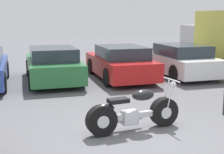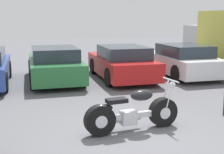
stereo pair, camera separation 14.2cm
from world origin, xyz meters
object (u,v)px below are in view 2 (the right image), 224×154
object	(u,v)px
parked_car_green	(55,65)
parked_car_red	(122,63)
motorcycle	(132,113)
parked_car_white	(181,60)

from	to	relation	value
parked_car_green	parked_car_red	bearing A→B (deg)	-5.39
motorcycle	parked_car_red	world-z (taller)	parked_car_red
motorcycle	parked_car_green	size ratio (longest dim) A/B	0.51
parked_car_green	parked_car_red	distance (m)	2.64
motorcycle	parked_car_red	bearing A→B (deg)	74.82
parked_car_green	parked_car_red	xyz separation A→B (m)	(2.63, -0.25, 0.00)
parked_car_green	parked_car_white	world-z (taller)	same
parked_car_green	parked_car_white	size ratio (longest dim) A/B	1.00
parked_car_red	parked_car_white	xyz separation A→B (m)	(2.63, -0.01, 0.00)
motorcycle	parked_car_white	xyz separation A→B (m)	(4.17, 5.64, 0.23)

